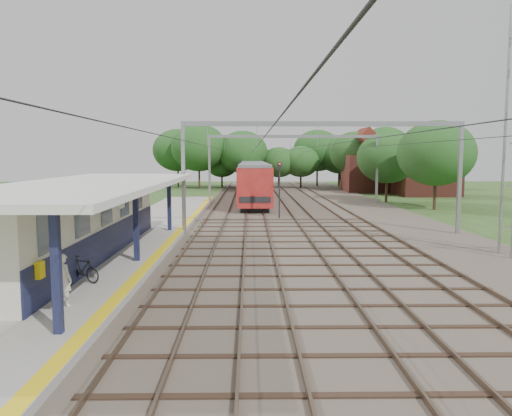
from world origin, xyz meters
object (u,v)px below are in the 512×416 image
object	(u,v)px
person	(63,280)
bicycle	(82,269)
train	(253,178)
signal_post	(279,183)

from	to	relation	value
person	bicycle	world-z (taller)	person
train	bicycle	bearing A→B (deg)	-98.71
bicycle	train	distance (m)	43.10
person	train	xyz separation A→B (m)	(6.14, 45.43, 1.10)
bicycle	signal_post	size ratio (longest dim) A/B	0.36
bicycle	train	size ratio (longest dim) A/B	0.04
train	signal_post	world-z (taller)	signal_post
train	signal_post	xyz separation A→B (m)	(1.85, -22.03, 0.54)
bicycle	train	world-z (taller)	train
bicycle	person	bearing A→B (deg)	-144.18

